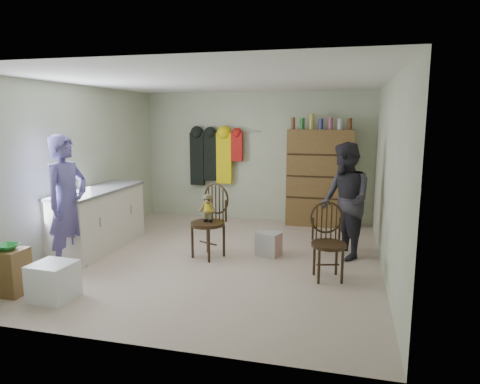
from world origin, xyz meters
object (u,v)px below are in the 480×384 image
(chair_front, at_px, (210,216))
(dresser, at_px, (320,177))
(chair_far, at_px, (328,238))
(counter, at_px, (99,219))

(chair_front, bearing_deg, dresser, 81.64)
(chair_front, xyz_separation_m, dresser, (1.41, 2.25, 0.30))
(chair_front, xyz_separation_m, chair_far, (1.70, -0.46, -0.09))
(counter, height_order, chair_far, chair_far)
(chair_far, distance_m, dresser, 2.75)
(chair_front, relative_size, chair_far, 1.11)
(counter, height_order, chair_front, chair_front)
(chair_front, bearing_deg, chair_far, 8.58)
(counter, bearing_deg, chair_front, 1.43)
(counter, distance_m, dresser, 3.96)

